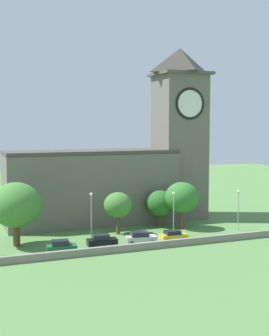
# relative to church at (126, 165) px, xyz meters

# --- Properties ---
(ground_plane) EXTENTS (200.00, 200.00, 0.00)m
(ground_plane) POSITION_rel_church_xyz_m (-2.57, -1.83, -10.12)
(ground_plane) COLOR #517F42
(church) EXTENTS (37.04, 9.96, 31.52)m
(church) POSITION_rel_church_xyz_m (0.00, 0.00, 0.00)
(church) COLOR #666056
(church) RESTS_ON ground
(quay_barrier) EXTENTS (50.61, 0.70, 1.04)m
(quay_barrier) POSITION_rel_church_xyz_m (-2.57, -20.01, -9.60)
(quay_barrier) COLOR gray
(quay_barrier) RESTS_ON ground
(car_green) EXTENTS (4.25, 2.51, 1.90)m
(car_green) POSITION_rel_church_xyz_m (-16.25, -17.71, -9.16)
(car_green) COLOR #1E6B38
(car_green) RESTS_ON ground
(car_black) EXTENTS (4.44, 2.40, 1.86)m
(car_black) POSITION_rel_church_xyz_m (-10.06, -16.35, -9.18)
(car_black) COLOR black
(car_black) RESTS_ON ground
(car_silver) EXTENTS (4.68, 2.74, 1.89)m
(car_silver) POSITION_rel_church_xyz_m (-4.24, -16.91, -9.17)
(car_silver) COLOR silver
(car_silver) RESTS_ON ground
(car_yellow) EXTENTS (4.13, 2.31, 1.63)m
(car_yellow) POSITION_rel_church_xyz_m (1.09, -16.92, -9.30)
(car_yellow) COLOR gold
(car_yellow) RESTS_ON ground
(streetlamp_west_mid) EXTENTS (0.44, 0.44, 7.60)m
(streetlamp_west_mid) POSITION_rel_church_xyz_m (-10.87, -14.03, -5.10)
(streetlamp_west_mid) COLOR #9EA0A5
(streetlamp_west_mid) RESTS_ON ground
(streetlamp_central) EXTENTS (0.44, 0.44, 7.07)m
(streetlamp_central) POSITION_rel_church_xyz_m (2.37, -14.40, -5.41)
(streetlamp_central) COLOR #9EA0A5
(streetlamp_central) RESTS_ON ground
(streetlamp_east_mid) EXTENTS (0.44, 0.44, 6.65)m
(streetlamp_east_mid) POSITION_rel_church_xyz_m (14.45, -14.18, -5.65)
(streetlamp_east_mid) COLOR #9EA0A5
(streetlamp_east_mid) RESTS_ON ground
(tree_riverside_east) EXTENTS (4.52, 4.52, 6.76)m
(tree_riverside_east) POSITION_rel_church_xyz_m (-5.06, -9.47, -5.44)
(tree_riverside_east) COLOR brown
(tree_riverside_east) RESTS_ON ground
(tree_riverside_west) EXTENTS (5.73, 5.73, 7.90)m
(tree_riverside_west) POSITION_rel_church_xyz_m (6.27, -9.70, -4.85)
(tree_riverside_west) COLOR brown
(tree_riverside_west) RESTS_ON ground
(tree_churchyard) EXTENTS (4.99, 4.99, 6.25)m
(tree_churchyard) POSITION_rel_church_xyz_m (3.60, -6.67, -6.15)
(tree_churchyard) COLOR brown
(tree_churchyard) RESTS_ON ground
(tree_by_tower) EXTENTS (7.24, 7.24, 9.28)m
(tree_by_tower) POSITION_rel_church_xyz_m (-21.27, -11.21, -4.14)
(tree_by_tower) COLOR brown
(tree_by_tower) RESTS_ON ground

